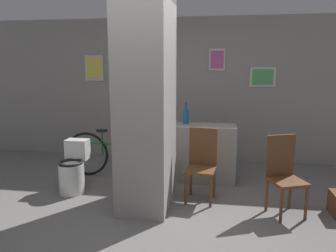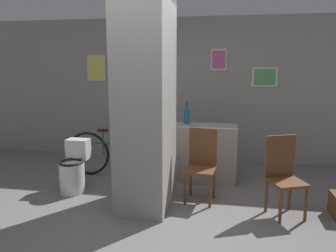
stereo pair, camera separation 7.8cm
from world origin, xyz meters
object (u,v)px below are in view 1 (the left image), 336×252
at_px(chair_near_pillar, 202,162).
at_px(bottle_tall, 186,116).
at_px(toilet, 73,170).
at_px(chair_by_doorway, 284,173).
at_px(bicycle, 119,154).

height_order(chair_near_pillar, bottle_tall, bottle_tall).
height_order(toilet, bottle_tall, bottle_tall).
bearing_deg(chair_by_doorway, toilet, 152.64).
bearing_deg(toilet, bottle_tall, 28.69).
relative_size(chair_by_doorway, bottle_tall, 2.83).
bearing_deg(toilet, chair_by_doorway, -4.90).
bearing_deg(bicycle, chair_near_pillar, -25.78).
xyz_separation_m(toilet, chair_near_pillar, (1.80, 0.03, 0.19)).
relative_size(toilet, bicycle, 0.40).
distance_m(chair_by_doorway, bicycle, 2.51).
distance_m(chair_near_pillar, chair_by_doorway, 1.03).
xyz_separation_m(toilet, chair_by_doorway, (2.79, -0.24, 0.19)).
distance_m(chair_by_doorway, bottle_tall, 1.74).
relative_size(toilet, chair_near_pillar, 0.75).
distance_m(bicycle, bottle_tall, 1.22).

